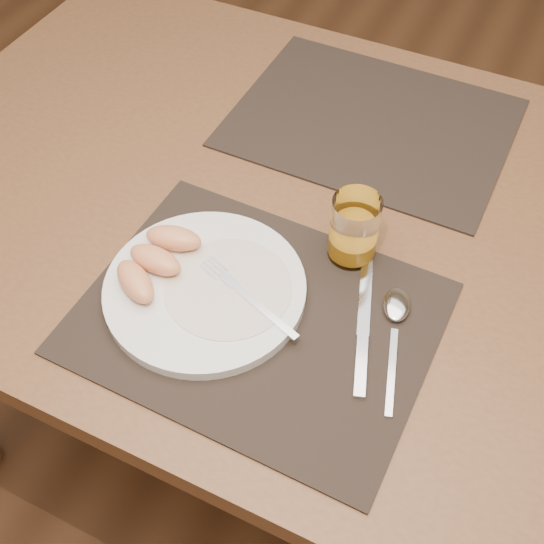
{
  "coord_description": "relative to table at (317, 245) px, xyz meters",
  "views": [
    {
      "loc": [
        0.24,
        -0.67,
        1.48
      ],
      "look_at": [
        -0.01,
        -0.16,
        0.77
      ],
      "focal_mm": 45.0,
      "sensor_mm": 36.0,
      "label": 1
    }
  ],
  "objects": [
    {
      "name": "grapefruit_wedges",
      "position": [
        -0.15,
        -0.22,
        0.12
      ],
      "size": [
        0.09,
        0.15,
        0.03
      ],
      "color": "#E5935D",
      "rests_on": "plate"
    },
    {
      "name": "juice_glass",
      "position": [
        0.07,
        -0.06,
        0.13
      ],
      "size": [
        0.07,
        0.07,
        0.1
      ],
      "color": "white",
      "rests_on": "placemat_near"
    },
    {
      "name": "placemat_near",
      "position": [
        0.0,
        -0.22,
        0.09
      ],
      "size": [
        0.46,
        0.36,
        0.0
      ],
      "primitive_type": "cube",
      "rotation": [
        0.0,
        0.0,
        -0.02
      ],
      "color": "black",
      "rests_on": "table"
    },
    {
      "name": "knife",
      "position": [
        0.14,
        -0.19,
        0.09
      ],
      "size": [
        0.08,
        0.21,
        0.01
      ],
      "color": "silver",
      "rests_on": "placemat_near"
    },
    {
      "name": "spoon",
      "position": [
        0.17,
        -0.14,
        0.09
      ],
      "size": [
        0.07,
        0.19,
        0.01
      ],
      "color": "silver",
      "rests_on": "placemat_near"
    },
    {
      "name": "fork",
      "position": [
        -0.03,
        -0.2,
        0.11
      ],
      "size": [
        0.17,
        0.08,
        0.0
      ],
      "color": "silver",
      "rests_on": "plate"
    },
    {
      "name": "placemat_far",
      "position": [
        -0.0,
        0.22,
        0.09
      ],
      "size": [
        0.45,
        0.35,
        0.0
      ],
      "primitive_type": "cube",
      "rotation": [
        0.0,
        0.0,
        -0.01
      ],
      "color": "black",
      "rests_on": "table"
    },
    {
      "name": "table",
      "position": [
        0.0,
        0.0,
        0.0
      ],
      "size": [
        1.4,
        0.9,
        0.75
      ],
      "color": "brown",
      "rests_on": "ground"
    },
    {
      "name": "ground",
      "position": [
        0.0,
        0.0,
        -0.67
      ],
      "size": [
        5.0,
        5.0,
        0.0
      ],
      "primitive_type": "plane",
      "color": "#56351D",
      "rests_on": "ground"
    },
    {
      "name": "plate",
      "position": [
        -0.08,
        -0.21,
        0.1
      ],
      "size": [
        0.27,
        0.27,
        0.02
      ],
      "primitive_type": "cylinder",
      "color": "white",
      "rests_on": "placemat_near"
    },
    {
      "name": "plate_dressing",
      "position": [
        -0.05,
        -0.2,
        0.1
      ],
      "size": [
        0.17,
        0.17,
        0.0
      ],
      "color": "white",
      "rests_on": "plate"
    }
  ]
}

